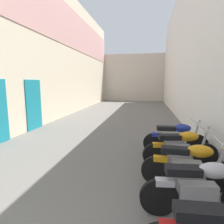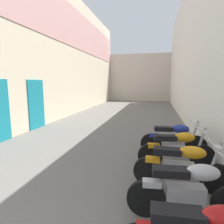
# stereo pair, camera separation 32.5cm
# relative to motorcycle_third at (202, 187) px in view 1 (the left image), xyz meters

# --- Properties ---
(ground_plane) EXTENTS (38.01, 38.01, 0.00)m
(ground_plane) POSITION_rel_motorcycle_third_xyz_m (-2.45, 5.92, -0.50)
(ground_plane) COLOR #66635E
(building_left) EXTENTS (0.45, 22.01, 7.75)m
(building_left) POSITION_rel_motorcycle_third_xyz_m (-6.03, 7.86, 3.41)
(building_left) COLOR beige
(building_left) RESTS_ON ground
(building_right) EXTENTS (0.45, 22.01, 7.63)m
(building_right) POSITION_rel_motorcycle_third_xyz_m (1.14, 7.92, 3.31)
(building_right) COLOR silver
(building_right) RESTS_ON ground
(building_far_end) EXTENTS (9.78, 2.00, 5.27)m
(building_far_end) POSITION_rel_motorcycle_third_xyz_m (-2.45, 19.92, 2.13)
(building_far_end) COLOR beige
(building_far_end) RESTS_ON ground
(motorcycle_third) EXTENTS (1.85, 0.58, 1.04)m
(motorcycle_third) POSITION_rel_motorcycle_third_xyz_m (0.00, 0.00, 0.00)
(motorcycle_third) COLOR black
(motorcycle_third) RESTS_ON ground
(motorcycle_fourth) EXTENTS (1.85, 0.58, 1.04)m
(motorcycle_fourth) POSITION_rel_motorcycle_third_xyz_m (0.00, 0.84, 0.00)
(motorcycle_fourth) COLOR black
(motorcycle_fourth) RESTS_ON ground
(motorcycle_fifth) EXTENTS (1.84, 0.58, 1.04)m
(motorcycle_fifth) POSITION_rel_motorcycle_third_xyz_m (-0.00, 1.82, 0.00)
(motorcycle_fifth) COLOR black
(motorcycle_fifth) RESTS_ON ground
(motorcycle_sixth) EXTENTS (1.85, 0.58, 1.04)m
(motorcycle_sixth) POSITION_rel_motorcycle_third_xyz_m (0.00, 2.70, 0.00)
(motorcycle_sixth) COLOR black
(motorcycle_sixth) RESTS_ON ground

